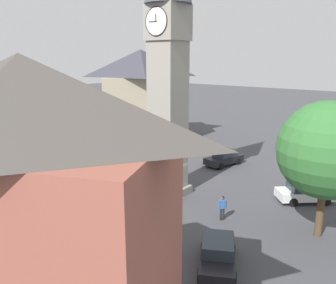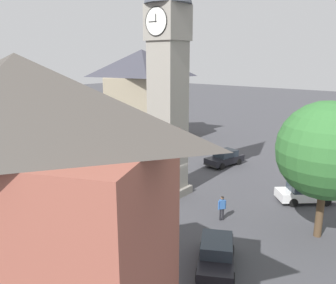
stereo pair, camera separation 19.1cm
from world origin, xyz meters
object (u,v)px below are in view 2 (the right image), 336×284
(pedestrian, at_px, (222,206))
(lamp_post, at_px, (52,151))
(car_green_alley, at_px, (102,161))
(car_black_far, at_px, (225,158))
(building_terrace_right, at_px, (142,94))
(car_white_side, at_px, (305,192))
(clock_tower, at_px, (168,37))
(car_red_corner, at_px, (12,197))
(building_shop_left, at_px, (32,226))
(car_blue_kerb, at_px, (103,234))
(tree, at_px, (327,151))
(car_silver_kerb, at_px, (216,254))

(pedestrian, xyz_separation_m, lamp_post, (13.31, 3.85, 2.23))
(car_green_alley, distance_m, lamp_post, 6.55)
(car_black_far, xyz_separation_m, building_terrace_right, (14.74, -3.78, 5.10))
(car_white_side, height_order, pedestrian, pedestrian)
(clock_tower, distance_m, car_white_side, 15.17)
(car_red_corner, height_order, car_white_side, same)
(clock_tower, height_order, car_green_alley, clock_tower)
(clock_tower, relative_size, building_shop_left, 1.93)
(clock_tower, relative_size, car_red_corner, 4.57)
(car_black_far, bearing_deg, car_green_alley, 44.89)
(car_black_far, relative_size, building_terrace_right, 0.34)
(car_green_alley, distance_m, building_terrace_right, 14.68)
(building_shop_left, bearing_deg, car_green_alley, -45.13)
(car_blue_kerb, distance_m, car_black_far, 17.88)
(clock_tower, distance_m, pedestrian, 12.36)
(building_terrace_right, distance_m, lamp_post, 19.86)
(tree, bearing_deg, car_black_far, -37.32)
(car_red_corner, relative_size, car_green_alley, 1.05)
(building_terrace_right, bearing_deg, car_black_far, 165.60)
(clock_tower, bearing_deg, pedestrian, 166.77)
(building_shop_left, bearing_deg, building_terrace_right, -52.10)
(car_red_corner, distance_m, tree, 21.16)
(car_black_far, bearing_deg, building_shop_left, 106.20)
(car_blue_kerb, distance_m, car_green_alley, 14.32)
(tree, relative_size, lamp_post, 1.70)
(car_black_far, height_order, building_terrace_right, building_terrace_right)
(car_red_corner, xyz_separation_m, tree, (-18.33, -9.54, 4.56))
(clock_tower, height_order, lamp_post, clock_tower)
(car_red_corner, relative_size, pedestrian, 2.63)
(car_green_alley, bearing_deg, pedestrian, 171.79)
(car_silver_kerb, distance_m, car_red_corner, 15.59)
(car_white_side, distance_m, lamp_post, 19.67)
(tree, bearing_deg, building_terrace_right, -25.57)
(clock_tower, relative_size, lamp_post, 4.22)
(car_green_alley, bearing_deg, building_shop_left, 134.87)
(car_white_side, xyz_separation_m, car_black_far, (9.21, -4.15, 0.00))
(car_red_corner, height_order, car_green_alley, same)
(building_shop_left, distance_m, lamp_post, 17.46)
(car_green_alley, xyz_separation_m, building_terrace_right, (6.19, -12.30, 5.10))
(car_blue_kerb, distance_m, car_white_side, 15.17)
(car_silver_kerb, height_order, lamp_post, lamp_post)
(car_blue_kerb, relative_size, car_silver_kerb, 0.98)
(pedestrian, height_order, lamp_post, lamp_post)
(car_black_far, xyz_separation_m, car_green_alley, (8.55, 8.52, 0.00))
(clock_tower, xyz_separation_m, pedestrian, (-5.67, 1.33, -10.90))
(car_blue_kerb, relative_size, car_white_side, 1.04)
(clock_tower, bearing_deg, car_green_alley, -4.91)
(pedestrian, distance_m, building_terrace_right, 25.68)
(car_blue_kerb, xyz_separation_m, car_red_corner, (9.25, 0.59, 0.00))
(tree, xyz_separation_m, lamp_post, (18.85, 5.69, -2.08))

